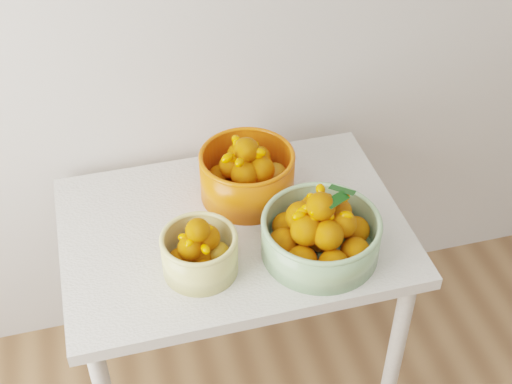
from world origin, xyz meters
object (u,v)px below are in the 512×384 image
at_px(table, 234,249).
at_px(bowl_green, 320,233).
at_px(bowl_cream, 199,251).
at_px(bowl_orange, 247,173).

height_order(table, bowl_green, bowl_green).
bearing_deg(bowl_green, table, 141.40).
relative_size(table, bowl_green, 2.37).
relative_size(bowl_cream, bowl_orange, 0.69).
distance_m(table, bowl_orange, 0.23).
bearing_deg(bowl_green, bowl_orange, 114.35).
distance_m(table, bowl_green, 0.32).
xyz_separation_m(bowl_cream, bowl_orange, (0.20, 0.27, 0.01)).
xyz_separation_m(table, bowl_orange, (0.08, 0.13, 0.18)).
distance_m(bowl_cream, bowl_green, 0.34).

